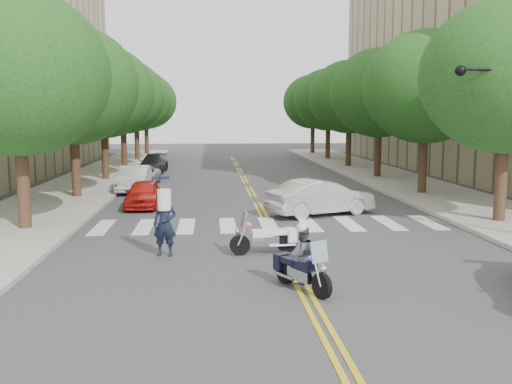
{
  "coord_description": "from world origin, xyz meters",
  "views": [
    {
      "loc": [
        -2.18,
        -14.63,
        4.12
      ],
      "look_at": [
        -0.5,
        6.26,
        1.3
      ],
      "focal_mm": 40.0,
      "sensor_mm": 36.0,
      "label": 1
    }
  ],
  "objects": [
    {
      "name": "tree_l_2",
      "position": [
        -8.8,
        22.0,
        5.55
      ],
      "size": [
        6.4,
        6.4,
        8.45
      ],
      "color": "#382316",
      "rests_on": "ground"
    },
    {
      "name": "tree_r_1",
      "position": [
        8.8,
        14.0,
        5.55
      ],
      "size": [
        6.4,
        6.4,
        8.45
      ],
      "color": "#382316",
      "rests_on": "ground"
    },
    {
      "name": "convertible",
      "position": [
        2.39,
        8.5,
        0.75
      ],
      "size": [
        4.81,
        3.19,
        1.5
      ],
      "primitive_type": "imported",
      "rotation": [
        0.0,
        0.0,
        1.96
      ],
      "color": "silver",
      "rests_on": "ground"
    },
    {
      "name": "tree_r_0",
      "position": [
        8.8,
        6.0,
        5.55
      ],
      "size": [
        6.4,
        6.4,
        8.45
      ],
      "color": "#382316",
      "rests_on": "ground"
    },
    {
      "name": "parked_car_a",
      "position": [
        -5.2,
        11.11,
        0.61
      ],
      "size": [
        1.47,
        3.61,
        1.23
      ],
      "primitive_type": "imported",
      "rotation": [
        0.0,
        0.0,
        -0.01
      ],
      "color": "red",
      "rests_on": "ground"
    },
    {
      "name": "parked_car_e",
      "position": [
        -6.3,
        30.61,
        0.63
      ],
      "size": [
        1.58,
        3.73,
        1.26
      ],
      "primitive_type": "imported",
      "rotation": [
        0.0,
        0.0,
        0.02
      ],
      "color": "gray",
      "rests_on": "ground"
    },
    {
      "name": "parked_car_c",
      "position": [
        -6.3,
        19.5,
        0.56
      ],
      "size": [
        2.23,
        4.19,
        1.12
      ],
      "primitive_type": "imported",
      "rotation": [
        0.0,
        0.0,
        -0.09
      ],
      "color": "#999DA0",
      "rests_on": "ground"
    },
    {
      "name": "tree_r_4",
      "position": [
        8.8,
        38.0,
        5.55
      ],
      "size": [
        6.4,
        6.4,
        8.45
      ],
      "color": "#382316",
      "rests_on": "ground"
    },
    {
      "name": "traffic_signal_pole",
      "position": [
        7.72,
        3.5,
        3.72
      ],
      "size": [
        2.82,
        0.42,
        6.0
      ],
      "color": "black",
      "rests_on": "ground"
    },
    {
      "name": "parked_car_b",
      "position": [
        -6.3,
        16.57,
        0.7
      ],
      "size": [
        1.49,
        4.27,
        1.41
      ],
      "primitive_type": "imported",
      "rotation": [
        0.0,
        0.0,
        -0.0
      ],
      "color": "silver",
      "rests_on": "ground"
    },
    {
      "name": "officer_standing",
      "position": [
        -3.53,
        2.0,
        0.95
      ],
      "size": [
        0.77,
        0.59,
        1.91
      ],
      "primitive_type": "imported",
      "rotation": [
        0.0,
        0.0,
        -0.2
      ],
      "color": "black",
      "rests_on": "ground"
    },
    {
      "name": "tree_l_3",
      "position": [
        -8.8,
        30.0,
        5.55
      ],
      "size": [
        6.4,
        6.4,
        8.45
      ],
      "color": "#382316",
      "rests_on": "ground"
    },
    {
      "name": "tree_l_0",
      "position": [
        -8.8,
        6.0,
        5.55
      ],
      "size": [
        6.4,
        6.4,
        8.45
      ],
      "color": "#382316",
      "rests_on": "ground"
    },
    {
      "name": "sidewalk_left",
      "position": [
        -9.5,
        22.0,
        0.07
      ],
      "size": [
        5.0,
        60.0,
        0.15
      ],
      "primitive_type": "cube",
      "color": "#9E9991",
      "rests_on": "ground"
    },
    {
      "name": "sidewalk_right",
      "position": [
        9.5,
        22.0,
        0.07
      ],
      "size": [
        5.0,
        60.0,
        0.15
      ],
      "primitive_type": "cube",
      "color": "#9E9991",
      "rests_on": "ground"
    },
    {
      "name": "tree_l_5",
      "position": [
        -8.8,
        46.0,
        5.55
      ],
      "size": [
        6.4,
        6.4,
        8.45
      ],
      "color": "#382316",
      "rests_on": "ground"
    },
    {
      "name": "tree_r_3",
      "position": [
        8.8,
        30.0,
        5.55
      ],
      "size": [
        6.4,
        6.4,
        8.45
      ],
      "color": "#382316",
      "rests_on": "ground"
    },
    {
      "name": "tree_r_2",
      "position": [
        8.8,
        22.0,
        5.55
      ],
      "size": [
        6.4,
        6.4,
        8.45
      ],
      "color": "#382316",
      "rests_on": "ground"
    },
    {
      "name": "motorcycle_police",
      "position": [
        -0.07,
        -1.62,
        0.73
      ],
      "size": [
        1.15,
        1.88,
        1.64
      ],
      "rotation": [
        0.0,
        0.0,
        3.63
      ],
      "color": "black",
      "rests_on": "ground"
    },
    {
      "name": "parked_car_d",
      "position": [
        -6.3,
        27.15,
        0.64
      ],
      "size": [
        1.97,
        4.47,
        1.28
      ],
      "primitive_type": "imported",
      "rotation": [
        0.0,
        0.0,
        -0.04
      ],
      "color": "black",
      "rests_on": "ground"
    },
    {
      "name": "tree_l_4",
      "position": [
        -8.8,
        38.0,
        5.55
      ],
      "size": [
        6.4,
        6.4,
        8.45
      ],
      "color": "#382316",
      "rests_on": "ground"
    },
    {
      "name": "motorcycle_parked",
      "position": [
        -0.43,
        2.02,
        0.46
      ],
      "size": [
        2.05,
        0.68,
        1.33
      ],
      "rotation": [
        0.0,
        0.0,
        1.73
      ],
      "color": "black",
      "rests_on": "ground"
    },
    {
      "name": "tree_l_1",
      "position": [
        -8.8,
        14.0,
        5.55
      ],
      "size": [
        6.4,
        6.4,
        8.45
      ],
      "color": "#382316",
      "rests_on": "ground"
    },
    {
      "name": "ground",
      "position": [
        0.0,
        0.0,
        0.0
      ],
      "size": [
        140.0,
        140.0,
        0.0
      ],
      "primitive_type": "plane",
      "color": "#38383A",
      "rests_on": "ground"
    },
    {
      "name": "tree_r_5",
      "position": [
        8.8,
        46.0,
        5.55
      ],
      "size": [
        6.4,
        6.4,
        8.45
      ],
      "color": "#382316",
      "rests_on": "ground"
    }
  ]
}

